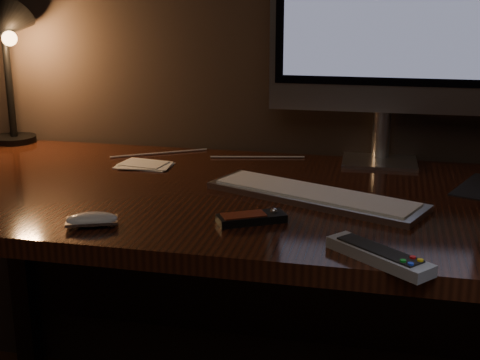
% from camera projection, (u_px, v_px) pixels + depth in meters
% --- Properties ---
extents(desk, '(1.60, 0.75, 0.75)m').
position_uv_depth(desk, '(239.00, 234.00, 1.60)').
color(desk, black).
rests_on(desk, ground).
extents(monitor, '(0.58, 0.17, 0.61)m').
position_uv_depth(monitor, '(388.00, 21.00, 1.64)').
color(monitor, silver).
rests_on(monitor, desk).
extents(keyboard, '(0.50, 0.30, 0.02)m').
position_uv_depth(keyboard, '(314.00, 195.00, 1.44)').
color(keyboard, silver).
rests_on(keyboard, desk).
extents(mouse, '(0.11, 0.08, 0.02)m').
position_uv_depth(mouse, '(92.00, 221.00, 1.28)').
color(mouse, white).
rests_on(mouse, desk).
extents(media_remote, '(0.14, 0.11, 0.02)m').
position_uv_depth(media_remote, '(251.00, 218.00, 1.30)').
color(media_remote, black).
rests_on(media_remote, desk).
extents(tv_remote, '(0.18, 0.16, 0.03)m').
position_uv_depth(tv_remote, '(379.00, 255.00, 1.11)').
color(tv_remote, gray).
rests_on(tv_remote, desk).
extents(papers, '(0.14, 0.10, 0.01)m').
position_uv_depth(papers, '(144.00, 165.00, 1.71)').
color(papers, white).
rests_on(papers, desk).
extents(desk_lamp, '(0.19, 0.22, 0.42)m').
position_uv_depth(desk_lamp, '(7.00, 46.00, 1.85)').
color(desk_lamp, black).
rests_on(desk_lamp, desk).
extents(cable, '(0.49, 0.19, 0.00)m').
position_uv_depth(cable, '(207.00, 156.00, 1.80)').
color(cable, white).
rests_on(cable, desk).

